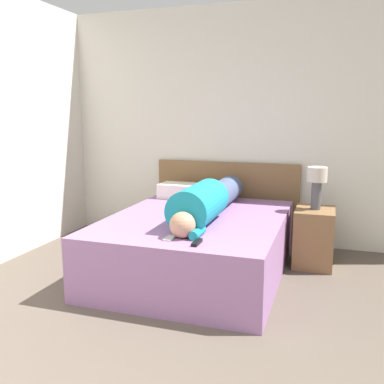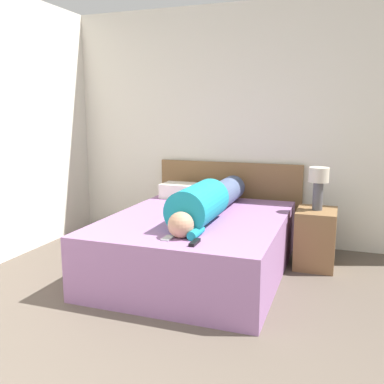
% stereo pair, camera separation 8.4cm
% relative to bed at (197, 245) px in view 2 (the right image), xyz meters
% --- Properties ---
extents(wall_back, '(5.26, 0.06, 2.60)m').
position_rel_bed_xyz_m(wall_back, '(0.16, 1.16, 1.04)').
color(wall_back, silver).
rests_on(wall_back, ground_plane).
extents(bed, '(1.51, 1.93, 0.52)m').
position_rel_bed_xyz_m(bed, '(0.00, 0.00, 0.00)').
color(bed, '#936699').
rests_on(bed, ground_plane).
extents(headboard, '(1.63, 0.04, 0.90)m').
position_rel_bed_xyz_m(headboard, '(0.00, 1.09, 0.19)').
color(headboard, brown).
rests_on(headboard, ground_plane).
extents(nightstand, '(0.36, 0.46, 0.55)m').
position_rel_bed_xyz_m(nightstand, '(1.00, 0.54, 0.01)').
color(nightstand, brown).
rests_on(nightstand, ground_plane).
extents(table_lamp, '(0.18, 0.18, 0.40)m').
position_rel_bed_xyz_m(table_lamp, '(1.00, 0.54, 0.55)').
color(table_lamp, '#4C4C51').
rests_on(table_lamp, nightstand).
extents(person_lying, '(0.34, 1.68, 0.34)m').
position_rel_bed_xyz_m(person_lying, '(0.10, 0.00, 0.41)').
color(person_lying, tan).
rests_on(person_lying, bed).
extents(pillow_near_headboard, '(0.58, 0.29, 0.15)m').
position_rel_bed_xyz_m(pillow_near_headboard, '(-0.37, 0.78, 0.34)').
color(pillow_near_headboard, silver).
rests_on(pillow_near_headboard, bed).
extents(tv_remote, '(0.04, 0.15, 0.02)m').
position_rel_bed_xyz_m(tv_remote, '(0.25, -0.78, 0.27)').
color(tv_remote, black).
rests_on(tv_remote, bed).
extents(cell_phone, '(0.06, 0.13, 0.01)m').
position_rel_bed_xyz_m(cell_phone, '(0.02, -0.73, 0.27)').
color(cell_phone, '#B2B7BC').
rests_on(cell_phone, bed).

